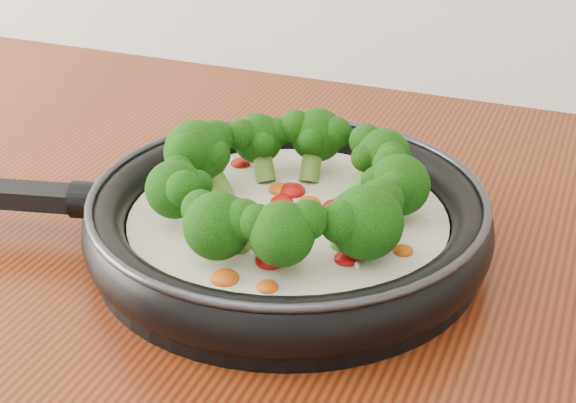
% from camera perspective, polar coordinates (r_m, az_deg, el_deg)
% --- Properties ---
extents(skillet, '(0.58, 0.43, 0.10)m').
position_cam_1_polar(skillet, '(0.72, -0.23, -0.87)').
color(skillet, black).
rests_on(skillet, counter).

